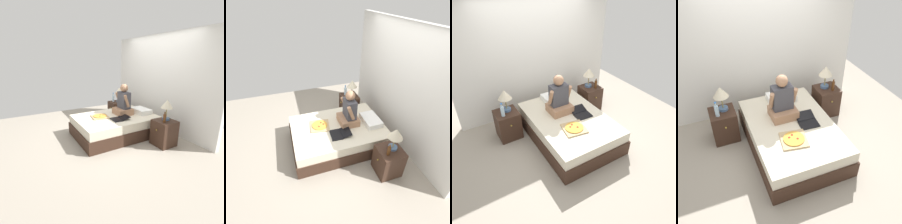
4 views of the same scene
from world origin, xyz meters
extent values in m
plane|color=#9E9384|center=(0.00, 0.00, 0.00)|extent=(5.69, 5.69, 0.00)
cube|color=silver|center=(0.00, 1.37, 1.25)|extent=(3.69, 0.12, 2.50)
cube|color=#382319|center=(0.00, 0.00, 0.15)|extent=(1.39, 2.03, 0.29)
cube|color=beige|center=(0.00, 0.00, 0.40)|extent=(1.35, 1.97, 0.20)
cube|color=#382319|center=(-1.02, 0.66, 0.29)|extent=(0.44, 0.44, 0.58)
sphere|color=gold|center=(-1.02, 0.42, 0.41)|extent=(0.03, 0.03, 0.03)
cylinder|color=#4C6B93|center=(-0.98, 0.71, 0.61)|extent=(0.16, 0.16, 0.05)
cylinder|color=olive|center=(-0.98, 0.71, 0.74)|extent=(0.02, 0.02, 0.22)
cone|color=beige|center=(-0.98, 0.71, 0.94)|extent=(0.26, 0.26, 0.18)
cylinder|color=silver|center=(-1.10, 0.57, 0.68)|extent=(0.07, 0.07, 0.20)
cylinder|color=silver|center=(-1.10, 0.57, 0.81)|extent=(0.03, 0.03, 0.06)
cylinder|color=blue|center=(-1.10, 0.57, 0.85)|extent=(0.04, 0.03, 0.02)
cube|color=#382319|center=(1.02, 0.66, 0.29)|extent=(0.44, 0.44, 0.58)
sphere|color=gold|center=(1.02, 0.42, 0.41)|extent=(0.03, 0.03, 0.03)
cylinder|color=#4C6B93|center=(0.99, 0.71, 0.61)|extent=(0.16, 0.16, 0.05)
cylinder|color=olive|center=(0.99, 0.71, 0.74)|extent=(0.02, 0.02, 0.22)
cone|color=beige|center=(0.99, 0.71, 0.94)|extent=(0.26, 0.26, 0.18)
cylinder|color=#512D14|center=(1.09, 0.56, 0.67)|extent=(0.06, 0.06, 0.18)
cylinder|color=#512D14|center=(1.09, 0.56, 0.78)|extent=(0.03, 0.03, 0.05)
cube|color=white|center=(0.09, 0.73, 0.56)|extent=(0.52, 0.34, 0.12)
cube|color=#A37556|center=(-0.05, 0.25, 0.58)|extent=(0.44, 0.40, 0.16)
cube|color=#3F3F47|center=(-0.05, 0.28, 0.87)|extent=(0.34, 0.20, 0.42)
sphere|color=#A37556|center=(-0.05, 0.28, 1.18)|extent=(0.20, 0.20, 0.20)
cylinder|color=#A37556|center=(-0.25, 0.23, 0.89)|extent=(0.07, 0.18, 0.32)
cylinder|color=#A37556|center=(0.15, 0.23, 0.89)|extent=(0.07, 0.18, 0.32)
cube|color=black|center=(0.26, -0.13, 0.51)|extent=(0.33, 0.24, 0.02)
cube|color=black|center=(0.27, 0.08, 0.54)|extent=(0.32, 0.21, 0.06)
cube|color=tan|center=(-0.12, -0.38, 0.51)|extent=(0.46, 0.46, 0.02)
cylinder|color=gold|center=(-0.12, -0.38, 0.53)|extent=(0.33, 0.33, 0.02)
cylinder|color=maroon|center=(-0.18, -0.34, 0.54)|extent=(0.04, 0.04, 0.00)
cylinder|color=maroon|center=(-0.07, -0.41, 0.54)|extent=(0.04, 0.04, 0.00)
cylinder|color=maroon|center=(-0.12, -0.30, 0.54)|extent=(0.04, 0.04, 0.00)
camera|label=1|loc=(3.58, -2.13, 1.87)|focal=28.00mm
camera|label=2|loc=(2.77, -0.90, 2.93)|focal=28.00mm
camera|label=3|loc=(-1.88, -2.92, 2.95)|focal=35.00mm
camera|label=4|loc=(-1.22, -2.94, 3.14)|focal=40.00mm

